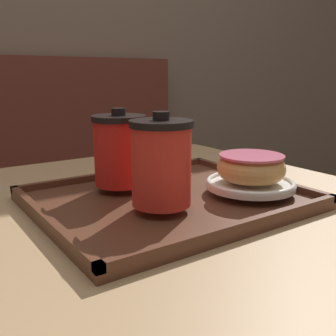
# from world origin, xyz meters

# --- Properties ---
(booth_bench) EXTENTS (1.37, 0.44, 1.00)m
(booth_bench) POSITION_xyz_m (0.02, 0.87, 0.32)
(booth_bench) COLOR brown
(booth_bench) RESTS_ON ground_plane
(cafe_table) EXTENTS (0.87, 0.87, 0.71)m
(cafe_table) POSITION_xyz_m (0.00, 0.00, 0.53)
(cafe_table) COLOR tan
(cafe_table) RESTS_ON ground_plane
(serving_tray) EXTENTS (0.44, 0.37, 0.02)m
(serving_tray) POSITION_xyz_m (0.02, -0.01, 0.72)
(serving_tray) COLOR #512D1E
(serving_tray) RESTS_ON cafe_table
(coffee_cup_front) EXTENTS (0.10, 0.10, 0.14)m
(coffee_cup_front) POSITION_xyz_m (-0.03, -0.07, 0.80)
(coffee_cup_front) COLOR red
(coffee_cup_front) RESTS_ON serving_tray
(coffee_cup_rear) EXTENTS (0.10, 0.10, 0.14)m
(coffee_cup_rear) POSITION_xyz_m (-0.03, 0.07, 0.80)
(coffee_cup_rear) COLOR red
(coffee_cup_rear) RESTS_ON serving_tray
(plate_with_chocolate_donut) EXTENTS (0.16, 0.16, 0.01)m
(plate_with_chocolate_donut) POSITION_xyz_m (0.15, -0.08, 0.74)
(plate_with_chocolate_donut) COLOR white
(plate_with_chocolate_donut) RESTS_ON serving_tray
(donut_chocolate_glazed) EXTENTS (0.12, 0.12, 0.05)m
(donut_chocolate_glazed) POSITION_xyz_m (0.15, -0.08, 0.77)
(donut_chocolate_glazed) COLOR tan
(donut_chocolate_glazed) RESTS_ON plate_with_chocolate_donut
(spoon) EXTENTS (0.02, 0.13, 0.01)m
(spoon) POSITION_xyz_m (0.11, 0.14, 0.74)
(spoon) COLOR silver
(spoon) RESTS_ON serving_tray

